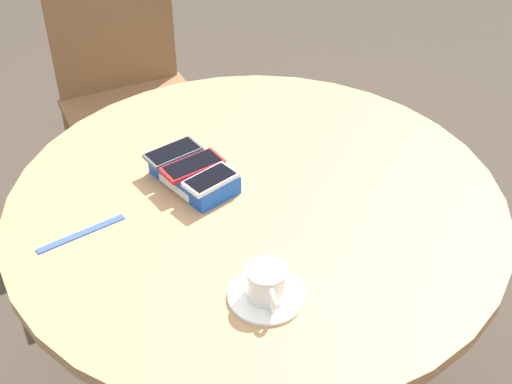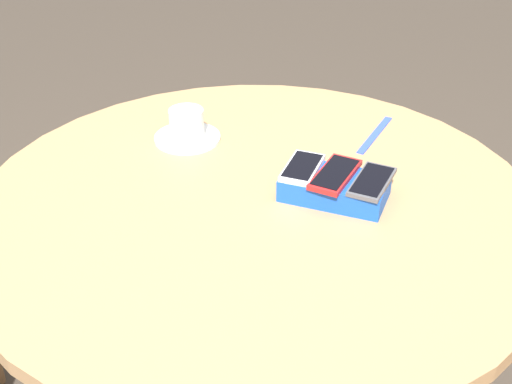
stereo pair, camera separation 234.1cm
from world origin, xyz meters
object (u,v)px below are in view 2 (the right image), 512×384
(phone_gray, at_px, (372,181))
(saucer, at_px, (187,138))
(phone_box, at_px, (335,187))
(coffee_cup, at_px, (186,123))
(lanyard_strap, at_px, (375,135))
(phone_red, at_px, (335,174))
(round_table, at_px, (256,249))
(phone_white, at_px, (302,168))

(phone_gray, xyz_separation_m, saucer, (0.40, -0.22, -0.05))
(phone_box, distance_m, phone_gray, 0.08)
(coffee_cup, bearing_deg, phone_gray, 151.67)
(phone_box, relative_size, saucer, 1.50)
(phone_gray, distance_m, lanyard_strap, 0.29)
(phone_gray, xyz_separation_m, phone_red, (0.07, -0.02, 0.00))
(phone_red, height_order, saucer, phone_red)
(round_table, distance_m, phone_gray, 0.28)
(phone_white, bearing_deg, lanyard_strap, -121.01)
(phone_gray, distance_m, saucer, 0.46)
(phone_box, height_order, coffee_cup, coffee_cup)
(phone_box, bearing_deg, round_table, 11.47)
(phone_box, xyz_separation_m, phone_gray, (-0.07, 0.01, 0.03))
(saucer, bearing_deg, phone_box, 148.68)
(round_table, xyz_separation_m, phone_white, (-0.09, -0.05, 0.17))
(round_table, height_order, lanyard_strap, lanyard_strap)
(phone_box, bearing_deg, coffee_cup, -31.39)
(saucer, xyz_separation_m, lanyard_strap, (-0.42, -0.07, -0.00))
(round_table, height_order, saucer, saucer)
(phone_box, height_order, phone_gray, phone_gray)
(phone_red, bearing_deg, phone_white, -15.33)
(phone_gray, height_order, saucer, phone_gray)
(phone_gray, height_order, phone_white, phone_white)
(phone_box, distance_m, phone_white, 0.07)
(phone_red, xyz_separation_m, coffee_cup, (0.33, -0.20, -0.01))
(phone_red, distance_m, saucer, 0.39)
(phone_white, height_order, saucer, phone_white)
(phone_box, relative_size, phone_white, 1.74)
(saucer, relative_size, lanyard_strap, 0.76)
(phone_red, bearing_deg, round_table, 12.52)
(coffee_cup, relative_size, lanyard_strap, 0.46)
(lanyard_strap, bearing_deg, phone_red, 72.17)
(phone_gray, bearing_deg, lanyard_strap, -93.28)
(round_table, relative_size, phone_red, 7.36)
(phone_gray, height_order, coffee_cup, coffee_cup)
(phone_red, distance_m, phone_white, 0.07)
(lanyard_strap, bearing_deg, coffee_cup, 9.14)
(phone_white, relative_size, lanyard_strap, 0.66)
(phone_box, bearing_deg, phone_gray, 168.80)
(coffee_cup, bearing_deg, phone_white, 145.73)
(round_table, relative_size, phone_white, 8.68)
(phone_box, distance_m, coffee_cup, 0.39)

